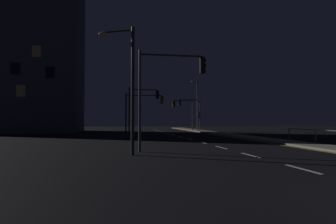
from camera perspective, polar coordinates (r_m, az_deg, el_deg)
ground_plane at (r=22.63m, az=6.81°, el=-6.20°), size 112.00×112.00×0.00m
sidewalk_right at (r=25.19m, az=20.62°, el=-5.48°), size 2.36×77.00×0.14m
lane_markings_center at (r=25.99m, az=4.52°, el=-5.61°), size 0.14×50.00×0.01m
lane_edge_line at (r=28.99m, az=13.06°, el=-5.16°), size 0.14×53.00×0.01m
traffic_light_far_center at (r=41.86m, az=4.04°, el=0.79°), size 4.43×0.66×4.84m
traffic_light_mid_right at (r=32.53m, az=-5.10°, el=1.40°), size 4.56×0.34×4.96m
traffic_light_far_right at (r=44.40m, az=3.21°, el=0.72°), size 3.56×0.58×4.98m
traffic_light_near_left at (r=16.00m, az=0.08°, el=6.50°), size 4.00×0.35×5.79m
traffic_light_mid_left at (r=42.68m, az=4.42°, el=0.88°), size 3.21×0.34×5.08m
traffic_light_near_right at (r=30.67m, az=-5.31°, el=2.06°), size 3.44×0.37×5.41m
street_lamp_across_street at (r=45.48m, az=5.90°, el=2.27°), size 1.58×1.71×7.99m
street_lamp_median at (r=14.53m, az=-8.53°, el=7.17°), size 1.88×0.98×6.60m
building_distant at (r=46.99m, az=-27.40°, el=12.42°), size 15.79×11.00×26.18m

